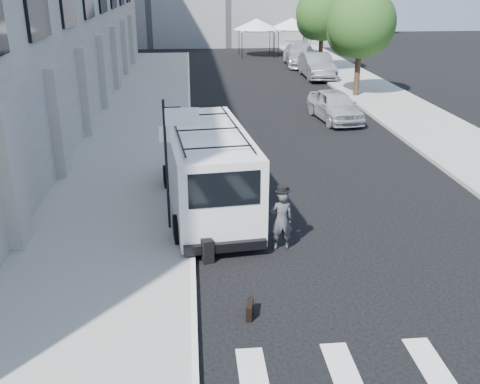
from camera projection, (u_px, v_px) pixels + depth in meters
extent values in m
plane|color=black|center=(284.00, 291.00, 11.82)|extent=(120.00, 120.00, 0.00)
cube|color=gray|center=(144.00, 118.00, 26.21)|extent=(4.50, 48.00, 0.15)
cube|color=gray|center=(379.00, 96.00, 31.05)|extent=(4.00, 56.00, 0.15)
cylinder|color=black|center=(167.00, 166.00, 13.84)|extent=(0.07, 0.07, 3.50)
cube|color=white|center=(165.00, 134.00, 13.54)|extent=(0.30, 0.03, 0.42)
cube|color=white|center=(182.00, 117.00, 13.40)|extent=(0.85, 0.06, 0.45)
cylinder|color=black|center=(357.00, 73.00, 30.43)|extent=(0.32, 0.32, 2.80)
sphere|color=#1B4315|center=(361.00, 23.00, 29.42)|extent=(3.80, 3.80, 3.80)
sphere|color=#1B4315|center=(350.00, 33.00, 30.15)|extent=(2.66, 2.66, 2.66)
cylinder|color=black|center=(321.00, 53.00, 38.75)|extent=(0.32, 0.32, 2.80)
sphere|color=#1B4315|center=(323.00, 13.00, 37.73)|extent=(3.80, 3.80, 3.80)
sphere|color=#1B4315|center=(315.00, 21.00, 38.47)|extent=(2.66, 2.66, 2.66)
cylinder|color=black|center=(242.00, 46.00, 45.46)|extent=(0.06, 0.06, 2.20)
cylinder|color=black|center=(275.00, 45.00, 45.70)|extent=(0.06, 0.06, 2.20)
cylinder|color=black|center=(239.00, 42.00, 48.04)|extent=(0.06, 0.06, 2.20)
cylinder|color=black|center=(270.00, 42.00, 48.28)|extent=(0.06, 0.06, 2.20)
cube|color=white|center=(256.00, 30.00, 46.44)|extent=(3.00, 3.00, 0.12)
cone|color=white|center=(257.00, 24.00, 46.26)|extent=(4.00, 4.00, 0.90)
cylinder|color=black|center=(278.00, 45.00, 46.19)|extent=(0.06, 0.06, 2.20)
cylinder|color=black|center=(310.00, 44.00, 46.43)|extent=(0.06, 0.06, 2.20)
cylinder|color=black|center=(273.00, 41.00, 48.78)|extent=(0.06, 0.06, 2.20)
cylinder|color=black|center=(304.00, 41.00, 49.02)|extent=(0.06, 0.06, 2.20)
cube|color=white|center=(292.00, 29.00, 47.18)|extent=(3.00, 3.00, 0.12)
cone|color=white|center=(292.00, 23.00, 46.99)|extent=(4.00, 4.00, 0.90)
imported|color=#3B3B3D|center=(282.00, 220.00, 13.39)|extent=(0.58, 0.39, 1.59)
cube|color=black|center=(250.00, 309.00, 10.87)|extent=(0.21, 0.46, 0.34)
cube|color=black|center=(206.00, 250.00, 12.98)|extent=(0.37, 0.47, 0.60)
cylinder|color=black|center=(199.00, 226.00, 12.90)|extent=(0.02, 0.02, 0.57)
cylinder|color=black|center=(207.00, 225.00, 12.97)|extent=(0.02, 0.02, 0.57)
cube|color=black|center=(203.00, 215.00, 12.83)|extent=(0.23, 0.10, 0.03)
cube|color=white|center=(208.00, 169.00, 15.35)|extent=(2.74, 6.00, 2.26)
cube|color=white|center=(195.00, 153.00, 18.43)|extent=(2.13, 1.17, 1.18)
cube|color=black|center=(224.00, 189.00, 12.54)|extent=(1.72, 0.26, 0.86)
cylinder|color=black|center=(168.00, 177.00, 17.37)|extent=(0.38, 0.84, 0.82)
cylinder|color=black|center=(230.00, 173.00, 17.74)|extent=(0.38, 0.84, 0.82)
cylinder|color=black|center=(180.00, 230.00, 13.75)|extent=(0.38, 0.84, 0.82)
cylinder|color=black|center=(257.00, 223.00, 14.11)|extent=(0.38, 0.84, 0.82)
imported|color=#AFB1B8|center=(335.00, 106.00, 25.74)|extent=(2.17, 4.43, 1.45)
imported|color=slate|center=(317.00, 66.00, 36.67)|extent=(1.82, 5.11, 1.68)
imported|color=#A5A7AD|center=(301.00, 55.00, 41.90)|extent=(2.69, 5.95, 1.69)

